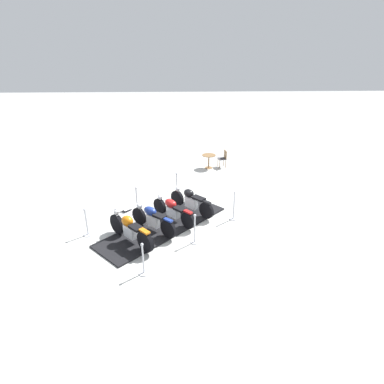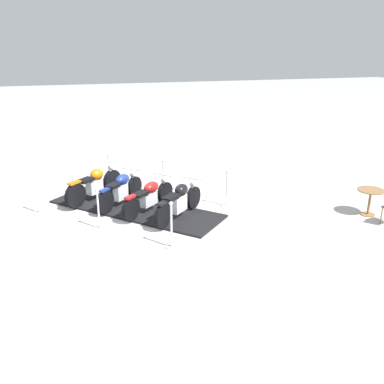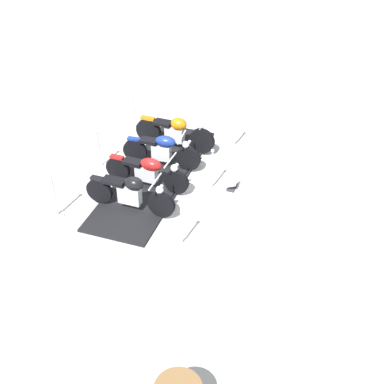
{
  "view_description": "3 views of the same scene",
  "coord_description": "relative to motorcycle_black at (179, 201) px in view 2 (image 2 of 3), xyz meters",
  "views": [
    {
      "loc": [
        -0.62,
        10.1,
        5.96
      ],
      "look_at": [
        -1.09,
        -1.46,
        0.71
      ],
      "focal_mm": 29.6,
      "sensor_mm": 36.0,
      "label": 1
    },
    {
      "loc": [
        -11.47,
        1.59,
        4.56
      ],
      "look_at": [
        -1.22,
        -1.36,
        0.81
      ],
      "focal_mm": 40.0,
      "sensor_mm": 36.0,
      "label": 2
    },
    {
      "loc": [
        -3.92,
        -10.17,
        7.49
      ],
      "look_at": [
        0.19,
        -1.79,
        0.63
      ],
      "focal_mm": 47.84,
      "sensor_mm": 36.0,
      "label": 3
    }
  ],
  "objects": [
    {
      "name": "ground_plane",
      "position": [
        1.03,
        1.06,
        -0.53
      ],
      "size": [
        80.0,
        80.0,
        0.0
      ],
      "primitive_type": "plane",
      "color": "silver"
    },
    {
      "name": "display_platform",
      "position": [
        1.03,
        1.06,
        -0.5
      ],
      "size": [
        4.8,
        4.79,
        0.06
      ],
      "primitive_type": "cube",
      "rotation": [
        0.0,
        0.0,
        0.78
      ],
      "color": "black",
      "rests_on": "ground_plane"
    },
    {
      "name": "motorcycle_black",
      "position": [
        0.0,
        0.0,
        0.0
      ],
      "size": [
        1.64,
        1.68,
        0.95
      ],
      "rotation": [
        0.0,
        0.0,
        -0.8
      ],
      "color": "black",
      "rests_on": "display_platform"
    },
    {
      "name": "motorcycle_maroon",
      "position": [
        0.7,
        0.69,
        -0.03
      ],
      "size": [
        1.59,
        1.71,
        0.92
      ],
      "rotation": [
        0.0,
        0.0,
        -0.83
      ],
      "color": "black",
      "rests_on": "display_platform"
    },
    {
      "name": "motorcycle_navy",
      "position": [
        1.4,
        1.39,
        0.01
      ],
      "size": [
        1.65,
        1.49,
        0.96
      ],
      "rotation": [
        0.0,
        0.0,
        -0.73
      ],
      "color": "black",
      "rests_on": "display_platform"
    },
    {
      "name": "motorcycle_copper",
      "position": [
        2.09,
        2.08,
        0.01
      ],
      "size": [
        1.67,
        1.77,
        1.04
      ],
      "rotation": [
        0.0,
        0.0,
        -0.82
      ],
      "color": "black",
      "rests_on": "display_platform"
    },
    {
      "name": "stanchion_left_front",
      "position": [
        -1.61,
        0.6,
        -0.13
      ],
      "size": [
        0.3,
        0.3,
        1.15
      ],
      "color": "silver",
      "rests_on": "ground_plane"
    },
    {
      "name": "stanchion_left_mid",
      "position": [
        -0.05,
        2.15,
        -0.15
      ],
      "size": [
        0.29,
        0.29,
        1.08
      ],
      "color": "silver",
      "rests_on": "ground_plane"
    },
    {
      "name": "stanchion_left_rear",
      "position": [
        1.5,
        3.69,
        -0.21
      ],
      "size": [
        0.34,
        0.34,
        1.03
      ],
      "color": "silver",
      "rests_on": "ground_plane"
    },
    {
      "name": "stanchion_right_mid",
      "position": [
        2.11,
        -0.03,
        -0.15
      ],
      "size": [
        0.32,
        0.32,
        1.14
      ],
      "color": "silver",
      "rests_on": "ground_plane"
    },
    {
      "name": "stanchion_right_rear",
      "position": [
        3.66,
        1.52,
        -0.21
      ],
      "size": [
        0.34,
        0.34,
        1.03
      ],
      "color": "silver",
      "rests_on": "ground_plane"
    },
    {
      "name": "stanchion_right_front",
      "position": [
        0.56,
        -1.57,
        -0.19
      ],
      "size": [
        0.34,
        0.34,
        1.1
      ],
      "color": "silver",
      "rests_on": "ground_plane"
    },
    {
      "name": "info_placard",
      "position": [
        2.57,
        -0.24,
        -0.46
      ],
      "size": [
        0.43,
        0.43,
        0.21
      ],
      "rotation": [
        0.0,
        0.0,
        3.92
      ],
      "color": "#333338",
      "rests_on": "ground_plane"
    },
    {
      "name": "cafe_table",
      "position": [
        -1.17,
        -5.13,
        0.03
      ],
      "size": [
        0.73,
        0.73,
        0.74
      ],
      "color": "olive",
      "rests_on": "ground_plane"
    }
  ]
}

